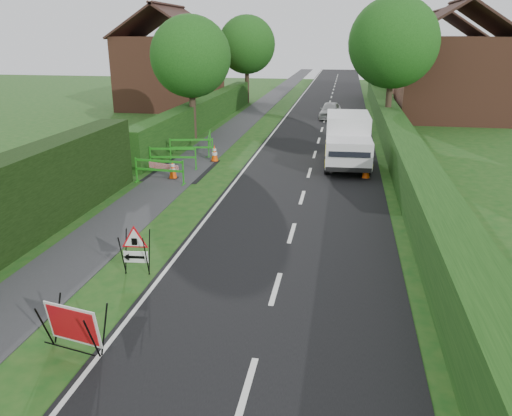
{
  "coord_description": "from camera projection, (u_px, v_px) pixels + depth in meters",
  "views": [
    {
      "loc": [
        3.85,
        -9.28,
        5.61
      ],
      "look_at": [
        1.47,
        4.15,
        0.87
      ],
      "focal_mm": 35.0,
      "sensor_mm": 36.0,
      "label": 1
    }
  ],
  "objects": [
    {
      "name": "tree_fe",
      "position": [
        378.0,
        52.0,
        44.0
      ],
      "size": [
        4.2,
        4.2,
        6.33
      ],
      "color": "#2D2116",
      "rests_on": "ground"
    },
    {
      "name": "footpath",
      "position": [
        267.0,
        102.0,
        44.15
      ],
      "size": [
        2.0,
        90.0,
        0.02
      ],
      "primitive_type": "cube",
      "color": "#2D2D30",
      "rests_on": "ground"
    },
    {
      "name": "traffic_cone_0",
      "position": [
        366.0,
        169.0,
        20.46
      ],
      "size": [
        0.38,
        0.38,
        0.79
      ],
      "color": "black",
      "rests_on": "ground"
    },
    {
      "name": "traffic_cone_3",
      "position": [
        173.0,
        169.0,
        20.44
      ],
      "size": [
        0.38,
        0.38,
        0.79
      ],
      "color": "black",
      "rests_on": "ground"
    },
    {
      "name": "house_west",
      "position": [
        171.0,
        71.0,
        39.7
      ],
      "size": [
        7.5,
        7.4,
        7.88
      ],
      "color": "brown",
      "rests_on": "ground"
    },
    {
      "name": "works_van",
      "position": [
        348.0,
        139.0,
        22.34
      ],
      "size": [
        2.09,
        4.94,
        2.22
      ],
      "rotation": [
        0.0,
        0.0,
        0.04
      ],
      "color": "silver",
      "rests_on": "ground"
    },
    {
      "name": "hatchback_car",
      "position": [
        330.0,
        110.0,
        35.24
      ],
      "size": [
        1.55,
        3.41,
        1.14
      ],
      "primitive_type": "imported",
      "rotation": [
        0.0,
        0.0,
        -0.06
      ],
      "color": "silver",
      "rests_on": "ground"
    },
    {
      "name": "redwhite_plank",
      "position": [
        164.0,
        177.0,
        20.8
      ],
      "size": [
        1.44,
        0.5,
        0.25
      ],
      "primitive_type": "cube",
      "rotation": [
        0.0,
        0.0,
        -0.31
      ],
      "color": "red",
      "rests_on": "ground"
    },
    {
      "name": "tree_nw",
      "position": [
        191.0,
        57.0,
        27.13
      ],
      "size": [
        4.4,
        4.4,
        6.7
      ],
      "color": "#2D2116",
      "rests_on": "ground"
    },
    {
      "name": "traffic_cone_2",
      "position": [
        363.0,
        142.0,
        25.56
      ],
      "size": [
        0.38,
        0.38,
        0.79
      ],
      "color": "black",
      "rests_on": "ground"
    },
    {
      "name": "ped_barrier_1",
      "position": [
        173.0,
        155.0,
        21.78
      ],
      "size": [
        2.09,
        0.62,
        1.0
      ],
      "rotation": [
        0.0,
        0.0,
        0.13
      ],
      "color": "#1F8918",
      "rests_on": "ground"
    },
    {
      "name": "house_east_a",
      "position": [
        452.0,
        76.0,
        34.38
      ],
      "size": [
        7.5,
        7.4,
        7.88
      ],
      "color": "brown",
      "rests_on": "ground"
    },
    {
      "name": "ped_barrier_3",
      "position": [
        209.0,
        141.0,
        24.82
      ],
      "size": [
        0.8,
        2.09,
        1.0
      ],
      "rotation": [
        0.0,
        0.0,
        1.79
      ],
      "color": "#1F8918",
      "rests_on": "ground"
    },
    {
      "name": "house_east_b",
      "position": [
        435.0,
        65.0,
        47.24
      ],
      "size": [
        7.5,
        7.4,
        7.88
      ],
      "color": "brown",
      "rests_on": "ground"
    },
    {
      "name": "traffic_cone_4",
      "position": [
        215.0,
        153.0,
        23.22
      ],
      "size": [
        0.38,
        0.38,
        0.79
      ],
      "color": "black",
      "rests_on": "ground"
    },
    {
      "name": "ped_barrier_2",
      "position": [
        191.0,
        146.0,
        23.66
      ],
      "size": [
        2.09,
        0.79,
        1.0
      ],
      "rotation": [
        0.0,
        0.0,
        0.22
      ],
      "color": "#1F8918",
      "rests_on": "ground"
    },
    {
      "name": "traffic_cone_1",
      "position": [
        360.0,
        155.0,
        22.94
      ],
      "size": [
        0.38,
        0.38,
        0.79
      ],
      "color": "black",
      "rests_on": "ground"
    },
    {
      "name": "ground",
      "position": [
        158.0,
        301.0,
        11.1
      ],
      "size": [
        120.0,
        120.0,
        0.0
      ],
      "primitive_type": "plane",
      "color": "#154814",
      "rests_on": "ground"
    },
    {
      "name": "hedge_west_far",
      "position": [
        206.0,
        126.0,
        32.39
      ],
      "size": [
        1.0,
        24.0,
        1.8
      ],
      "primitive_type": "cube",
      "color": "#14380F",
      "rests_on": "ground"
    },
    {
      "name": "ped_barrier_0",
      "position": [
        159.0,
        168.0,
        19.7
      ],
      "size": [
        2.08,
        0.48,
        1.0
      ],
      "rotation": [
        0.0,
        0.0,
        -0.06
      ],
      "color": "#1F8918",
      "rests_on": "ground"
    },
    {
      "name": "triangle_sign",
      "position": [
        134.0,
        247.0,
        12.06
      ],
      "size": [
        0.81,
        0.81,
        1.09
      ],
      "rotation": [
        0.0,
        0.0,
        0.09
      ],
      "color": "black",
      "rests_on": "ground"
    },
    {
      "name": "tree_fw",
      "position": [
        247.0,
        45.0,
        41.9
      ],
      "size": [
        4.8,
        4.8,
        7.24
      ],
      "color": "#2D2116",
      "rests_on": "ground"
    },
    {
      "name": "road_surface",
      "position": [
        330.0,
        103.0,
        43.24
      ],
      "size": [
        6.0,
        90.0,
        0.02
      ],
      "primitive_type": "cube",
      "color": "black",
      "rests_on": "ground"
    },
    {
      "name": "hedge_east",
      "position": [
        396.0,
        154.0,
        24.91
      ],
      "size": [
        1.2,
        50.0,
        1.5
      ],
      "primitive_type": "cube",
      "color": "#14380F",
      "rests_on": "ground"
    },
    {
      "name": "tree_ne",
      "position": [
        394.0,
        43.0,
        28.81
      ],
      "size": [
        5.2,
        5.2,
        7.79
      ],
      "color": "#2D2116",
      "rests_on": "ground"
    },
    {
      "name": "red_rect_sign",
      "position": [
        73.0,
        326.0,
        9.17
      ],
      "size": [
        1.23,
        0.89,
        0.96
      ],
      "rotation": [
        0.0,
        0.0,
        -0.2
      ],
      "color": "black",
      "rests_on": "ground"
    }
  ]
}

